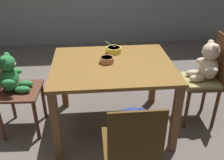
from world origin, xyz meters
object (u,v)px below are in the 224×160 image
Objects in this scene: dining_table at (112,74)px; porridge_bowl_yellow_far_center at (114,50)px; teddy_chair_near_front at (132,140)px; porridge_bowl_terracotta_center at (107,60)px; teddy_chair_near_right at (206,70)px; teddy_chair_near_left at (11,81)px.

porridge_bowl_yellow_far_center is (0.04, 0.27, 0.15)m from dining_table.
teddy_chair_near_front is (0.05, -0.86, -0.06)m from dining_table.
porridge_bowl_terracotta_center is (-0.05, 0.03, 0.14)m from dining_table.
dining_table is 1.20× the size of teddy_chair_near_right.
teddy_chair_near_left is at bearing 179.21° from porridge_bowl_terracotta_center.
teddy_chair_near_left reaches higher than porridge_bowl_yellow_far_center.
teddy_chair_near_left is at bearing 48.45° from teddy_chair_near_front.
porridge_bowl_yellow_far_center reaches higher than porridge_bowl_terracotta_center.
teddy_chair_near_right reaches higher than porridge_bowl_terracotta_center.
teddy_chair_near_front reaches higher than porridge_bowl_terracotta_center.
dining_table is at bearing 4.44° from teddy_chair_near_right.
porridge_bowl_terracotta_center is at bearing -110.34° from porridge_bowl_yellow_far_center.
teddy_chair_near_left is 6.82× the size of porridge_bowl_terracotta_center.
teddy_chair_near_right is 1.02m from porridge_bowl_terracotta_center.
dining_table is 0.16m from porridge_bowl_terracotta_center.
teddy_chair_near_right is 0.96m from porridge_bowl_yellow_far_center.
teddy_chair_near_right reaches higher than teddy_chair_near_left.
teddy_chair_near_front is 0.91m from porridge_bowl_terracotta_center.
teddy_chair_near_left is 0.95× the size of teddy_chair_near_right.
teddy_chair_near_front is at bearing -89.34° from porridge_bowl_yellow_far_center.
teddy_chair_near_right is 1.27m from teddy_chair_near_front.
teddy_chair_near_front is at bearing -38.73° from teddy_chair_near_left.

